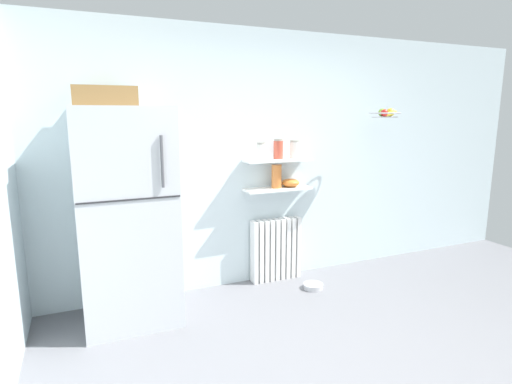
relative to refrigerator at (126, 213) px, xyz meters
The scene contains 13 objects.
ground_plane 2.03m from the refrigerator, 39.77° to the right, with size 7.04×7.04×0.00m, color slate.
back_wall 1.48m from the refrigerator, 16.17° to the left, with size 7.04×0.10×2.60m, color silver.
refrigerator is the anchor object (origin of this frame).
radiator 1.68m from the refrigerator, ahead, with size 0.55×0.12×0.67m.
wall_shelf_lower 1.56m from the refrigerator, ahead, with size 0.72×0.22×0.03m, color white.
wall_shelf_upper 1.60m from the refrigerator, ahead, with size 0.72×0.22×0.03m, color white.
storage_jar_0 1.44m from the refrigerator, 10.11° to the left, with size 0.09×0.09×0.17m.
storage_jar_1 1.63m from the refrigerator, ahead, with size 0.10×0.10×0.20m.
storage_jar_2 1.81m from the refrigerator, ahead, with size 0.11×0.11×0.18m.
vase 1.55m from the refrigerator, ahead, with size 0.10×0.10×0.24m, color #CC7033.
shelf_bowl 1.71m from the refrigerator, ahead, with size 0.19×0.19×0.09m, color orange.
pet_food_bowl 2.01m from the refrigerator, ahead, with size 0.20×0.20×0.05m, color #B7B7BC.
hanging_fruit_basket 2.78m from the refrigerator, ahead, with size 0.33×0.33×0.10m.
Camera 1 is at (-1.70, -1.86, 1.78)m, focal length 28.75 mm.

